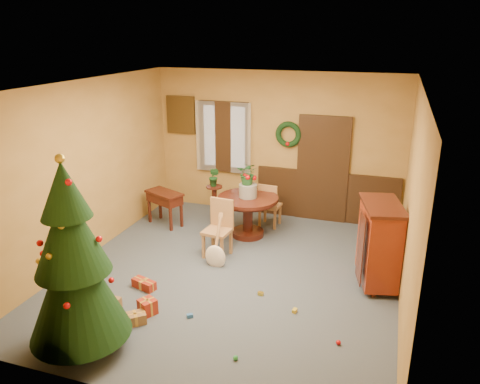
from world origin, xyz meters
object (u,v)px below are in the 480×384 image
at_px(writing_desk, 165,200).
at_px(christmas_tree, 73,263).
at_px(chair_near, 219,226).
at_px(dining_table, 248,209).
at_px(sideboard, 379,242).

bearing_deg(writing_desk, christmas_tree, -77.81).
xyz_separation_m(chair_near, writing_desk, (-1.46, 0.88, -0.01)).
distance_m(dining_table, sideboard, 2.57).
distance_m(christmas_tree, writing_desk, 3.87).
relative_size(dining_table, chair_near, 1.14).
bearing_deg(christmas_tree, writing_desk, 102.19).
bearing_deg(dining_table, christmas_tree, -103.32).
relative_size(christmas_tree, writing_desk, 2.84).
xyz_separation_m(christmas_tree, sideboard, (3.23, 2.68, -0.46)).
height_order(chair_near, christmas_tree, christmas_tree).
height_order(dining_table, sideboard, sideboard).
xyz_separation_m(christmas_tree, writing_desk, (-0.81, 3.73, -0.63)).
height_order(chair_near, sideboard, sideboard).
bearing_deg(sideboard, christmas_tree, -140.29).
distance_m(dining_table, christmas_tree, 3.89).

